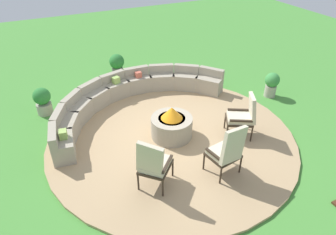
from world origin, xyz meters
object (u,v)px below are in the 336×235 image
Objects in this scene: fire_pit at (172,125)px; lounge_chair_front_left at (153,163)px; lounge_chair_front_right at (227,150)px; potted_plant_0 at (272,83)px; lounge_chair_back_left at (244,115)px; potted_plant_1 at (117,63)px; potted_plant_2 at (43,100)px; curved_stone_bench at (128,96)px.

lounge_chair_front_left is (-1.00, -1.30, 0.27)m from fire_pit.
potted_plant_0 is (3.04, 2.19, -0.24)m from lounge_chair_front_right.
lounge_chair_back_left is at bearing 59.15° from lounge_chair_front_left.
potted_plant_0 reaches higher than potted_plant_1.
fire_pit is 1.40× the size of potted_plant_1.
lounge_chair_front_left is at bearing -67.24° from potted_plant_2.
curved_stone_bench is at bearing 94.78° from lounge_chair_front_right.
lounge_chair_front_right is 3.75m from potted_plant_0.
potted_plant_1 is 2.89m from potted_plant_2.
potted_plant_1 is at bearing 136.88° from potted_plant_0.
potted_plant_0 is (4.45, 1.91, -0.23)m from lounge_chair_front_left.
fire_pit is 3.50m from potted_plant_0.
lounge_chair_back_left is (2.50, 0.65, -0.03)m from lounge_chair_front_left.
potted_plant_1 is at bearing 91.30° from fire_pit.
potted_plant_1 is (-3.54, 3.31, -0.03)m from potted_plant_0.
lounge_chair_back_left is 4.84m from potted_plant_1.
potted_plant_0 is at bearing 67.81° from lounge_chair_front_left.
lounge_chair_front_right is at bearing 159.27° from lounge_chair_back_left.
lounge_chair_front_right is at bearing -75.46° from fire_pit.
lounge_chair_front_right is at bearing 33.35° from lounge_chair_front_left.
lounge_chair_front_left is at bearing 158.77° from lounge_chair_front_right.
lounge_chair_front_right is at bearing -84.81° from potted_plant_1.
lounge_chair_front_right is 1.73× the size of potted_plant_1.
lounge_chair_back_left reaches higher than potted_plant_2.
fire_pit is 0.19× the size of curved_stone_bench.
lounge_chair_front_right is (1.41, -0.28, 0.01)m from lounge_chair_front_left.
potted_plant_2 is at bearing -148.30° from potted_plant_1.
potted_plant_2 is (-2.96, 3.98, -0.25)m from lounge_chair_front_right.
lounge_chair_front_right is at bearing -53.33° from potted_plant_2.
curved_stone_bench is 2.22m from potted_plant_1.
lounge_chair_front_left is 5.30m from potted_plant_1.
curved_stone_bench is at bearing 124.54° from lounge_chair_front_left.
lounge_chair_front_left is 1.62× the size of potted_plant_0.
lounge_chair_front_right reaches higher than lounge_chair_back_left.
lounge_chair_front_right reaches higher than fire_pit.
fire_pit is 1.30× the size of potted_plant_2.
fire_pit is 1.66m from lounge_chair_front_right.
lounge_chair_front_left reaches higher than fire_pit.
lounge_chair_front_right is (0.41, -1.58, 0.28)m from fire_pit.
lounge_chair_front_right is 4.97m from potted_plant_2.
curved_stone_bench reaches higher than potted_plant_0.
lounge_chair_front_right reaches higher than potted_plant_0.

